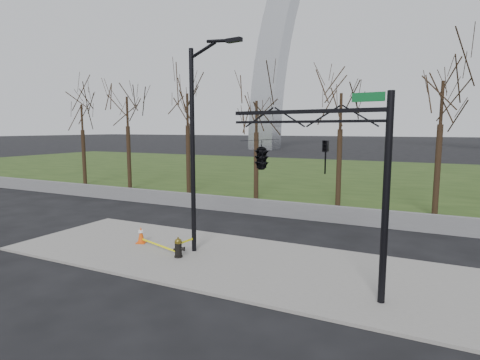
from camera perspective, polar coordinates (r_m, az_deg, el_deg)
The scene contains 10 objects.
ground at distance 15.28m, azimuth -2.07°, elevation -11.60°, with size 500.00×500.00×0.00m, color black.
sidewalk at distance 15.27m, azimuth -2.07°, elevation -11.43°, with size 18.00×6.00×0.10m, color gray.
grass_strip at distance 43.53m, azimuth 17.11°, elevation 0.60°, with size 120.00×40.00×0.06m, color #253A15.
guardrail at distance 22.28m, azimuth 7.81°, elevation -4.37°, with size 60.00×0.30×0.90m, color #59595B.
tree_row at distance 27.07m, azimuth 2.29°, elevation 5.66°, with size 37.69×4.00×8.28m.
fire_hydrant at distance 15.43m, azimuth -8.89°, elevation -9.70°, with size 0.49×0.34×0.79m.
traffic_cone at distance 17.58m, azimuth -14.14°, elevation -7.69°, with size 0.48×0.48×0.73m.
street_light at distance 15.32m, azimuth -6.27°, elevation 6.31°, with size 2.38×0.54×8.21m.
traffic_signal_mast at distance 12.55m, azimuth 6.12°, elevation 3.56°, with size 5.06×2.53×6.00m.
caution_tape at distance 16.32m, azimuth -10.71°, elevation -9.11°, with size 2.64×0.94×0.41m.
Camera 1 is at (6.90, -12.69, 5.00)m, focal length 29.46 mm.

